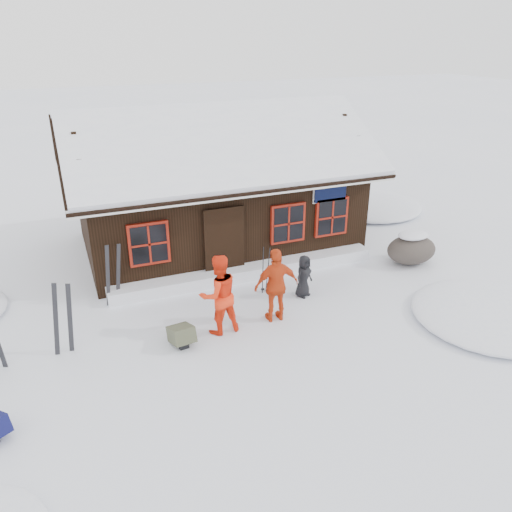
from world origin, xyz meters
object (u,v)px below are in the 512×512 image
object	(u,v)px
skier_crouched	(304,276)
backpack_olive	(182,338)
skier_orange_right	(276,285)
ski_poles	(265,271)
boulder	(411,249)
skier_orange_left	(219,295)
ski_pair_left	(63,320)

from	to	relation	value
skier_crouched	backpack_olive	world-z (taller)	skier_crouched
skier_orange_right	backpack_olive	distance (m)	2.45
skier_crouched	ski_poles	xyz separation A→B (m)	(-0.82, 0.58, 0.05)
skier_crouched	backpack_olive	distance (m)	3.62
boulder	ski_poles	distance (m)	4.69
skier_orange_left	backpack_olive	xyz separation A→B (m)	(-0.94, -0.20, -0.77)
backpack_olive	skier_crouched	bearing A→B (deg)	9.42
skier_orange_right	skier_orange_left	bearing A→B (deg)	2.41
boulder	backpack_olive	distance (m)	7.51
skier_crouched	backpack_olive	bearing A→B (deg)	168.40
ski_poles	skier_orange_left	bearing A→B (deg)	-141.59
skier_orange_left	skier_crouched	distance (m)	2.67
ski_pair_left	skier_orange_right	bearing A→B (deg)	5.90
skier_orange_left	skier_crouched	bearing A→B (deg)	-168.60
skier_orange_left	skier_orange_right	size ratio (longest dim) A/B	1.04
skier_orange_right	backpack_olive	xyz separation A→B (m)	(-2.33, -0.17, -0.73)
skier_crouched	ski_pair_left	size ratio (longest dim) A/B	0.66
skier_crouched	ski_pair_left	bearing A→B (deg)	156.08
skier_orange_left	skier_orange_right	bearing A→B (deg)	173.34
skier_orange_left	ski_pair_left	distance (m)	3.29
ski_poles	backpack_olive	distance (m)	3.10
skier_orange_left	skier_crouched	world-z (taller)	skier_orange_left
skier_crouched	ski_poles	size ratio (longest dim) A/B	0.86
skier_orange_left	ski_poles	world-z (taller)	skier_orange_left
skier_orange_right	backpack_olive	bearing A→B (deg)	7.61
ski_pair_left	ski_poles	xyz separation A→B (m)	(4.97, 0.92, -0.19)
skier_orange_left	backpack_olive	world-z (taller)	skier_orange_left
skier_orange_left	backpack_olive	distance (m)	1.23
boulder	ski_poles	world-z (taller)	ski_poles
skier_crouched	boulder	world-z (taller)	skier_crouched
skier_orange_right	ski_pair_left	bearing A→B (deg)	-2.30
skier_crouched	ski_pair_left	xyz separation A→B (m)	(-5.78, -0.34, 0.24)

